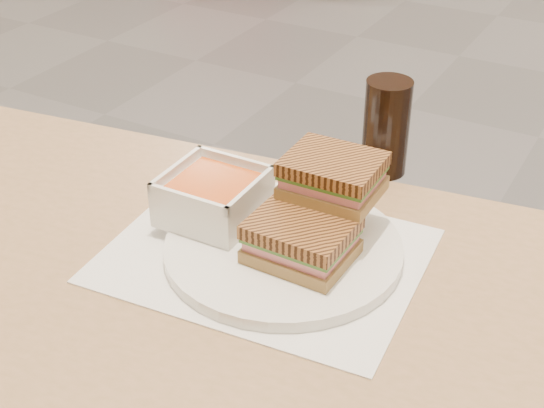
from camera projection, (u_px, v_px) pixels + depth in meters
The scene contains 7 objects.
main_table at pixel (173, 371), 0.96m from camera, with size 1.28×0.86×0.75m.
tray_liner at pixel (265, 255), 0.96m from camera, with size 0.40×0.32×0.00m.
plate at pixel (283, 249), 0.96m from camera, with size 0.29×0.29×0.02m.
soup_bowl at pixel (213, 198), 0.99m from camera, with size 0.12×0.12×0.06m.
panini_lower at pixel (301, 239), 0.92m from camera, with size 0.12×0.10×0.05m.
panini_upper at pixel (333, 176), 0.94m from camera, with size 0.11×0.10×0.05m.
cola_glass at pixel (386, 127), 1.10m from camera, with size 0.07×0.07×0.14m.
Camera 1 is at (0.40, -2.69, 1.32)m, focal length 51.77 mm.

